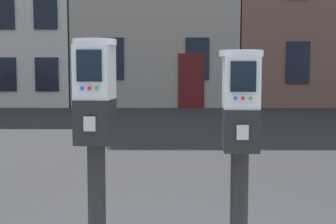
{
  "coord_description": "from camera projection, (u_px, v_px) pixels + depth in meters",
  "views": [
    {
      "loc": [
        -0.32,
        -2.45,
        1.43
      ],
      "look_at": [
        -0.33,
        -0.12,
        1.22
      ],
      "focal_mm": 48.29,
      "sensor_mm": 36.0,
      "label": 1
    }
  ],
  "objects": [
    {
      "name": "parking_meter_twin_adjacent",
      "position": [
        240.0,
        138.0,
        2.25
      ],
      "size": [
        0.23,
        0.26,
        1.39
      ],
      "rotation": [
        0.0,
        0.0,
        -1.63
      ],
      "color": "black",
      "rests_on": "sidewalk_slab"
    },
    {
      "name": "parking_meter_near_kerb",
      "position": [
        96.0,
        130.0,
        2.25
      ],
      "size": [
        0.23,
        0.26,
        1.44
      ],
      "rotation": [
        0.0,
        0.0,
        -1.63
      ],
      "color": "black",
      "rests_on": "sidewalk_slab"
    }
  ]
}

